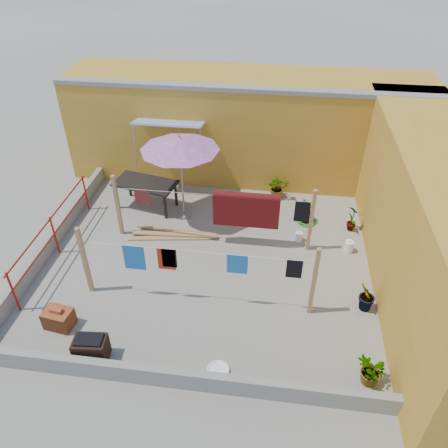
{
  "coord_description": "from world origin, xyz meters",
  "views": [
    {
      "loc": [
        1.53,
        -8.21,
        7.26
      ],
      "look_at": [
        0.38,
        0.3,
        0.96
      ],
      "focal_mm": 35.0,
      "sensor_mm": 36.0,
      "label": 1
    }
  ],
  "objects": [
    {
      "name": "plant_back_b",
      "position": [
        2.46,
        2.04,
        0.35
      ],
      "size": [
        0.49,
        0.49,
        0.7
      ],
      "primitive_type": "imported",
      "rotation": [
        0.0,
        0.0,
        1.85
      ],
      "color": "#235E1A",
      "rests_on": "ground"
    },
    {
      "name": "patio_umbrella",
      "position": [
        -0.99,
        1.83,
        2.26
      ],
      "size": [
        2.44,
        2.44,
        2.52
      ],
      "color": "gray",
      "rests_on": "ground"
    },
    {
      "name": "plant_back_a",
      "position": [
        1.63,
        3.2,
        0.35
      ],
      "size": [
        0.7,
        0.63,
        0.7
      ],
      "primitive_type": "imported",
      "rotation": [
        0.0,
        0.0,
        0.15
      ],
      "color": "#235E1A",
      "rests_on": "ground"
    },
    {
      "name": "wall_back",
      "position": [
        0.5,
        4.69,
        1.61
      ],
      "size": [
        11.0,
        3.27,
        3.21
      ],
      "color": "#C5882B",
      "rests_on": "ground"
    },
    {
      "name": "green_hose",
      "position": [
        2.5,
        2.0,
        0.04
      ],
      "size": [
        0.55,
        0.55,
        0.08
      ],
      "color": "#207C1B",
      "rests_on": "ground"
    },
    {
      "name": "brazier",
      "position": [
        -1.76,
        -3.2,
        0.28
      ],
      "size": [
        0.67,
        0.47,
        0.57
      ],
      "color": "black",
      "rests_on": "ground"
    },
    {
      "name": "white_basin",
      "position": [
        0.74,
        -3.18,
        0.04
      ],
      "size": [
        0.44,
        0.44,
        0.08
      ],
      "color": "white",
      "rests_on": "ground"
    },
    {
      "name": "parapet_left",
      "position": [
        -4.08,
        0.0,
        0.22
      ],
      "size": [
        0.16,
        7.3,
        0.44
      ],
      "primitive_type": "cube",
      "color": "gray",
      "rests_on": "ground"
    },
    {
      "name": "plant_right_c",
      "position": [
        3.58,
        -3.05,
        0.33
      ],
      "size": [
        0.62,
        0.68,
        0.65
      ],
      "primitive_type": "imported",
      "rotation": [
        0.0,
        0.0,
        4.93
      ],
      "color": "#235E1A",
      "rests_on": "ground"
    },
    {
      "name": "ground",
      "position": [
        0.0,
        0.0,
        0.0
      ],
      "size": [
        80.0,
        80.0,
        0.0
      ],
      "primitive_type": "plane",
      "color": "#9E998E",
      "rests_on": "ground"
    },
    {
      "name": "clothesline_rig",
      "position": [
        0.69,
        0.53,
        1.05
      ],
      "size": [
        5.09,
        2.35,
        1.8
      ],
      "color": "tan",
      "rests_on": "ground"
    },
    {
      "name": "wall_right",
      "position": [
        5.2,
        0.0,
        1.6
      ],
      "size": [
        2.4,
        9.0,
        3.2
      ],
      "primitive_type": "cube",
      "color": "#C5882B",
      "rests_on": "ground"
    },
    {
      "name": "lumber_pile",
      "position": [
        -1.08,
        0.84,
        0.07
      ],
      "size": [
        2.38,
        0.64,
        0.14
      ],
      "color": "tan",
      "rests_on": "ground"
    },
    {
      "name": "water_jug_b",
      "position": [
        2.27,
        1.11,
        0.14
      ],
      "size": [
        0.2,
        0.2,
        0.31
      ],
      "color": "white",
      "rests_on": "ground"
    },
    {
      "name": "brick_stack",
      "position": [
        -2.76,
        -2.51,
        0.22
      ],
      "size": [
        0.63,
        0.5,
        0.51
      ],
      "color": "#9A4923",
      "rests_on": "ground"
    },
    {
      "name": "water_jug_a",
      "position": [
        3.55,
        0.84,
        0.16
      ],
      "size": [
        0.23,
        0.23,
        0.36
      ],
      "color": "white",
      "rests_on": "ground"
    },
    {
      "name": "plant_right_a",
      "position": [
        3.7,
        1.79,
        0.4
      ],
      "size": [
        0.49,
        0.51,
        0.8
      ],
      "primitive_type": "imported",
      "rotation": [
        0.0,
        0.0,
        2.27
      ],
      "color": "#235E1A",
      "rests_on": "ground"
    },
    {
      "name": "parapet_front",
      "position": [
        0.0,
        -3.58,
        0.22
      ],
      "size": [
        8.3,
        0.16,
        0.44
      ],
      "primitive_type": "cube",
      "color": "gray",
      "rests_on": "ground"
    },
    {
      "name": "plant_right_b",
      "position": [
        3.7,
        -1.18,
        0.4
      ],
      "size": [
        0.5,
        0.54,
        0.8
      ],
      "primitive_type": "imported",
      "rotation": [
        0.0,
        0.0,
        4.31
      ],
      "color": "#235E1A",
      "rests_on": "ground"
    },
    {
      "name": "outdoor_table",
      "position": [
        -2.16,
        2.17,
        0.75
      ],
      "size": [
        1.92,
        1.24,
        0.83
      ],
      "color": "black",
      "rests_on": "ground"
    },
    {
      "name": "red_railing",
      "position": [
        -3.85,
        -0.2,
        0.72
      ],
      "size": [
        0.05,
        4.2,
        1.1
      ],
      "color": "#A41C10",
      "rests_on": "ground"
    }
  ]
}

